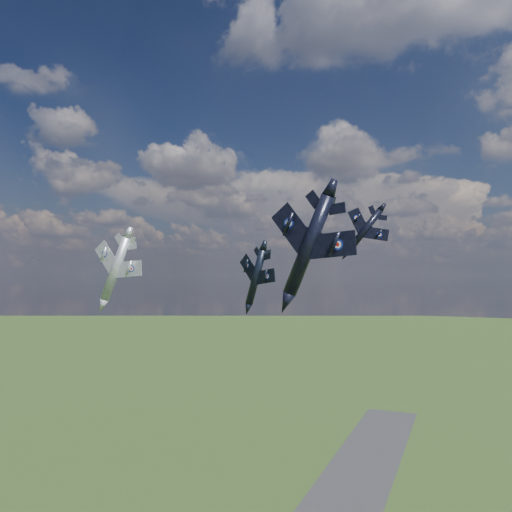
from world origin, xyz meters
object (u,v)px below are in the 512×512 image
at_px(jet_right_navy, 309,245).
at_px(jet_high_navy, 364,231).
at_px(jet_lead_navy, 256,277).
at_px(jet_left_silver, 116,269).

distance_m(jet_right_navy, jet_high_navy, 44.31).
height_order(jet_lead_navy, jet_left_silver, jet_left_silver).
xyz_separation_m(jet_lead_navy, jet_right_navy, (17.05, -27.13, 3.21)).
bearing_deg(jet_lead_navy, jet_high_navy, 74.04).
distance_m(jet_lead_navy, jet_right_navy, 32.20).
height_order(jet_high_navy, jet_left_silver, jet_high_navy).
xyz_separation_m(jet_right_navy, jet_left_silver, (-43.07, 24.62, -1.73)).
bearing_deg(jet_right_navy, jet_high_navy, 101.27).
relative_size(jet_lead_navy, jet_high_navy, 1.01).
bearing_deg(jet_high_navy, jet_lead_navy, -142.08).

